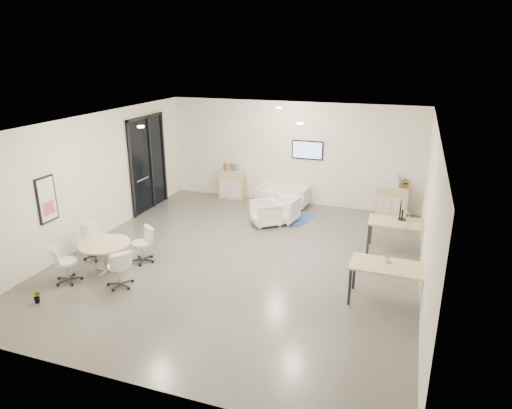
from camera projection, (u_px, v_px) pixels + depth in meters
The scene contains 21 objects.
room_shell at pixel (240, 194), 10.25m from camera, with size 9.60×10.60×4.80m.
glass_door at pixel (148, 161), 13.75m from camera, with size 0.09×1.90×2.85m.
artwork at pixel (47, 200), 10.07m from camera, with size 0.05×0.54×1.04m.
wall_tv at pixel (307, 150), 14.04m from camera, with size 0.98×0.06×0.58m.
ceiling_spots at pixel (244, 118), 10.55m from camera, with size 3.14×4.14×0.03m.
sideboard_left at pixel (232, 185), 15.02m from camera, with size 0.83×0.43×0.93m.
sideboard_right at pixel (392, 201), 13.45m from camera, with size 0.90×0.44×0.90m.
books at pixel (231, 167), 14.85m from camera, with size 0.48×0.14×0.22m.
printer at pixel (389, 181), 13.29m from camera, with size 0.55×0.48×0.35m.
loveseat at pixel (284, 196), 14.38m from camera, with size 1.59×0.88×0.58m.
blue_rug at pixel (283, 215), 13.56m from camera, with size 1.66×1.11×0.01m, color navy.
armchair_left at pixel (266, 212), 12.73m from camera, with size 0.74×0.70×0.77m, color beige.
armchair_right at pixel (283, 208), 12.98m from camera, with size 0.77×0.73×0.80m, color beige.
desk_rear at pixel (401, 225), 10.89m from camera, with size 1.55×0.81×0.80m.
desk_front at pixel (391, 269), 8.70m from camera, with size 1.53×0.79×0.79m.
monitor at pixel (401, 210), 10.94m from camera, with size 0.20×0.50×0.44m.
round_table at pixel (105, 247), 10.00m from camera, with size 1.11×1.11×0.67m.
meeting_chairs at pixel (106, 254), 10.05m from camera, with size 2.16×2.16×0.82m.
plant_cabinet at pixel (406, 184), 13.15m from camera, with size 0.28×0.31×0.24m, color #3F7F3F.
plant_floor at pixel (38, 300), 8.88m from camera, with size 0.15×0.28×0.12m, color #3F7F3F.
cup at pixel (387, 259), 8.79m from camera, with size 0.13×0.10×0.13m, color white.
Camera 1 is at (3.54, -9.12, 4.70)m, focal length 32.00 mm.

